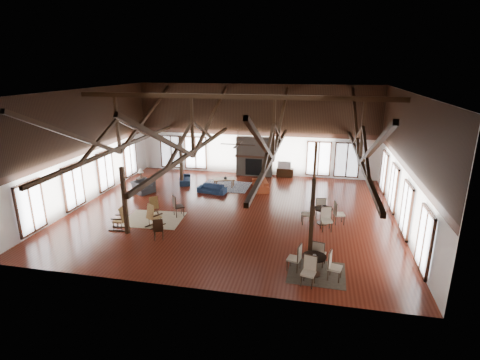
% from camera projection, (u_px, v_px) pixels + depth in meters
% --- Properties ---
extents(floor, '(16.00, 16.00, 0.00)m').
position_uv_depth(floor, '(233.00, 211.00, 19.16)').
color(floor, '#581F12').
rests_on(floor, ground).
extents(ceiling, '(16.00, 14.00, 0.02)m').
position_uv_depth(ceiling, '(232.00, 91.00, 17.38)').
color(ceiling, black).
rests_on(ceiling, wall_back).
extents(wall_back, '(16.00, 0.02, 6.00)m').
position_uv_depth(wall_back, '(256.00, 130.00, 24.82)').
color(wall_back, white).
rests_on(wall_back, floor).
extents(wall_front, '(16.00, 0.02, 6.00)m').
position_uv_depth(wall_front, '(183.00, 204.00, 11.72)').
color(wall_front, white).
rests_on(wall_front, floor).
extents(wall_left, '(0.02, 14.00, 6.00)m').
position_uv_depth(wall_left, '(85.00, 147.00, 19.82)').
color(wall_left, white).
rests_on(wall_left, floor).
extents(wall_right, '(0.02, 14.00, 6.00)m').
position_uv_depth(wall_right, '(406.00, 162.00, 16.72)').
color(wall_right, white).
rests_on(wall_right, floor).
extents(roof_truss, '(15.60, 14.07, 3.14)m').
position_uv_depth(roof_truss, '(232.00, 133.00, 17.96)').
color(roof_truss, black).
rests_on(roof_truss, wall_back).
extents(post_grid, '(8.16, 7.16, 3.05)m').
position_uv_depth(post_grid, '(232.00, 183.00, 18.71)').
color(post_grid, black).
rests_on(post_grid, floor).
extents(fireplace, '(2.50, 0.69, 2.60)m').
position_uv_depth(fireplace, '(254.00, 157.00, 25.01)').
color(fireplace, brown).
rests_on(fireplace, floor).
extents(ceiling_fan, '(1.60, 1.60, 0.75)m').
position_uv_depth(ceiling_fan, '(238.00, 144.00, 17.02)').
color(ceiling_fan, black).
rests_on(ceiling_fan, roof_truss).
extents(sofa_navy_front, '(1.75, 0.90, 0.49)m').
position_uv_depth(sofa_navy_front, '(212.00, 189.00, 21.83)').
color(sofa_navy_front, '#182743').
rests_on(sofa_navy_front, floor).
extents(sofa_navy_left, '(1.80, 1.16, 0.49)m').
position_uv_depth(sofa_navy_left, '(185.00, 179.00, 23.72)').
color(sofa_navy_left, '#15243B').
rests_on(sofa_navy_left, floor).
extents(sofa_orange, '(2.07, 1.29, 0.56)m').
position_uv_depth(sofa_orange, '(261.00, 185.00, 22.48)').
color(sofa_orange, maroon).
rests_on(sofa_orange, floor).
extents(coffee_table, '(1.44, 1.07, 0.50)m').
position_uv_depth(coffee_table, '(224.00, 180.00, 22.88)').
color(coffee_table, brown).
rests_on(coffee_table, floor).
extents(vase, '(0.23, 0.23, 0.21)m').
position_uv_depth(vase, '(225.00, 178.00, 22.77)').
color(vase, '#B2B2B2').
rests_on(vase, coffee_table).
extents(armchair, '(1.43, 1.37, 0.72)m').
position_uv_depth(armchair, '(144.00, 187.00, 21.83)').
color(armchair, '#2A2A2C').
rests_on(armchair, floor).
extents(side_table_lamp, '(0.49, 0.49, 1.25)m').
position_uv_depth(side_table_lamp, '(141.00, 180.00, 22.64)').
color(side_table_lamp, black).
rests_on(side_table_lamp, floor).
extents(rocking_chair_a, '(0.76, 0.85, 0.97)m').
position_uv_depth(rocking_chair_a, '(154.00, 206.00, 18.58)').
color(rocking_chair_a, olive).
rests_on(rocking_chair_a, floor).
extents(rocking_chair_b, '(0.82, 0.98, 1.12)m').
position_uv_depth(rocking_chair_b, '(153.00, 216.00, 17.18)').
color(rocking_chair_b, olive).
rests_on(rocking_chair_b, floor).
extents(rocking_chair_c, '(0.89, 0.54, 1.09)m').
position_uv_depth(rocking_chair_c, '(121.00, 219.00, 16.88)').
color(rocking_chair_c, olive).
rests_on(rocking_chair_c, floor).
extents(side_chair_a, '(0.65, 0.65, 1.10)m').
position_uv_depth(side_chair_a, '(176.00, 204.00, 18.32)').
color(side_chair_a, black).
rests_on(side_chair_a, floor).
extents(side_chair_b, '(0.54, 0.54, 0.98)m').
position_uv_depth(side_chair_b, '(158.00, 228.00, 15.86)').
color(side_chair_b, black).
rests_on(side_chair_b, floor).
extents(cafe_table_near, '(2.00, 2.00, 1.02)m').
position_uv_depth(cafe_table_near, '(314.00, 262.00, 13.23)').
color(cafe_table_near, black).
rests_on(cafe_table_near, floor).
extents(cafe_table_far, '(2.08, 2.08, 1.06)m').
position_uv_depth(cafe_table_far, '(323.00, 213.00, 17.51)').
color(cafe_table_far, black).
rests_on(cafe_table_far, floor).
extents(cup_near, '(0.13, 0.13, 0.10)m').
position_uv_depth(cup_near, '(314.00, 256.00, 13.07)').
color(cup_near, '#B2B2B2').
rests_on(cup_near, cafe_table_near).
extents(cup_far, '(0.16, 0.16, 0.11)m').
position_uv_depth(cup_far, '(322.00, 207.00, 17.45)').
color(cup_far, '#B2B2B2').
rests_on(cup_far, cafe_table_far).
extents(tv_console, '(1.10, 0.41, 0.55)m').
position_uv_depth(tv_console, '(285.00, 173.00, 24.99)').
color(tv_console, black).
rests_on(tv_console, floor).
extents(television, '(0.88, 0.14, 0.50)m').
position_uv_depth(television, '(284.00, 165.00, 24.84)').
color(television, '#B2B2B2').
rests_on(television, tv_console).
extents(rug_tan, '(2.86, 2.32, 0.01)m').
position_uv_depth(rug_tan, '(154.00, 219.00, 18.15)').
color(rug_tan, '#C8B38B').
rests_on(rug_tan, floor).
extents(rug_navy, '(2.94, 2.24, 0.01)m').
position_uv_depth(rug_navy, '(226.00, 186.00, 23.09)').
color(rug_navy, '#192246').
rests_on(rug_navy, floor).
extents(rug_dark, '(2.08, 1.90, 0.01)m').
position_uv_depth(rug_dark, '(316.00, 273.00, 13.48)').
color(rug_dark, black).
rests_on(rug_dark, floor).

